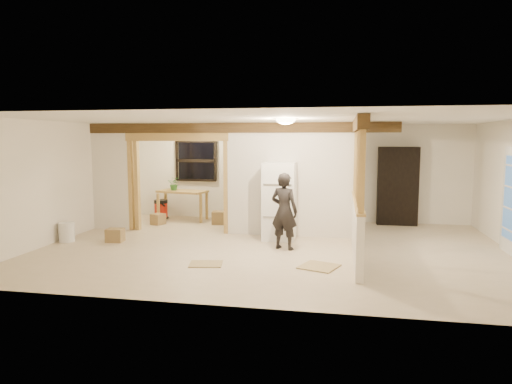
% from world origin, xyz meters
% --- Properties ---
extents(floor, '(9.00, 6.50, 0.01)m').
position_xyz_m(floor, '(0.00, 0.00, -0.01)').
color(floor, beige).
rests_on(floor, ground).
extents(ceiling, '(9.00, 6.50, 0.01)m').
position_xyz_m(ceiling, '(0.00, 0.00, 2.50)').
color(ceiling, white).
extents(wall_back, '(9.00, 0.01, 2.50)m').
position_xyz_m(wall_back, '(0.00, 3.25, 1.25)').
color(wall_back, white).
rests_on(wall_back, floor).
extents(wall_front, '(9.00, 0.01, 2.50)m').
position_xyz_m(wall_front, '(0.00, -3.25, 1.25)').
color(wall_front, white).
rests_on(wall_front, floor).
extents(wall_left, '(0.01, 6.50, 2.50)m').
position_xyz_m(wall_left, '(-4.50, 0.00, 1.25)').
color(wall_left, white).
rests_on(wall_left, floor).
extents(partition_left_stub, '(0.90, 0.12, 2.50)m').
position_xyz_m(partition_left_stub, '(-4.05, 1.20, 1.25)').
color(partition_left_stub, silver).
rests_on(partition_left_stub, floor).
extents(partition_center, '(2.80, 0.12, 2.50)m').
position_xyz_m(partition_center, '(0.20, 1.20, 1.25)').
color(partition_center, silver).
rests_on(partition_center, floor).
extents(doorway_frame, '(2.46, 0.14, 2.20)m').
position_xyz_m(doorway_frame, '(-2.40, 1.20, 1.10)').
color(doorway_frame, tan).
rests_on(doorway_frame, floor).
extents(header_beam_back, '(7.00, 0.18, 0.22)m').
position_xyz_m(header_beam_back, '(-1.00, 1.20, 2.38)').
color(header_beam_back, '#4A3419').
rests_on(header_beam_back, ceiling).
extents(header_beam_right, '(0.18, 3.30, 0.22)m').
position_xyz_m(header_beam_right, '(1.60, -0.40, 2.38)').
color(header_beam_right, '#4A3419').
rests_on(header_beam_right, ceiling).
extents(pony_wall, '(0.12, 3.20, 1.00)m').
position_xyz_m(pony_wall, '(1.60, -0.40, 0.50)').
color(pony_wall, silver).
rests_on(pony_wall, floor).
extents(stud_partition, '(0.14, 3.20, 1.32)m').
position_xyz_m(stud_partition, '(1.60, -0.40, 1.66)').
color(stud_partition, tan).
rests_on(stud_partition, pony_wall).
extents(window_back, '(1.12, 0.10, 1.10)m').
position_xyz_m(window_back, '(-2.60, 3.17, 1.55)').
color(window_back, black).
rests_on(window_back, wall_back).
extents(french_door, '(0.12, 0.86, 2.00)m').
position_xyz_m(french_door, '(4.42, 0.40, 1.00)').
color(french_door, white).
rests_on(french_door, floor).
extents(ceiling_dome_main, '(0.36, 0.36, 0.16)m').
position_xyz_m(ceiling_dome_main, '(0.30, -0.50, 2.48)').
color(ceiling_dome_main, '#FFEABF').
rests_on(ceiling_dome_main, ceiling).
extents(ceiling_dome_util, '(0.32, 0.32, 0.14)m').
position_xyz_m(ceiling_dome_util, '(-2.50, 2.30, 2.48)').
color(ceiling_dome_util, '#FFEABF').
rests_on(ceiling_dome_util, ceiling).
extents(hanging_bulb, '(0.07, 0.07, 0.07)m').
position_xyz_m(hanging_bulb, '(-2.00, 1.60, 2.18)').
color(hanging_bulb, '#FFD88C').
rests_on(hanging_bulb, ceiling).
extents(refrigerator, '(0.68, 0.66, 1.65)m').
position_xyz_m(refrigerator, '(0.02, 0.81, 0.82)').
color(refrigerator, white).
rests_on(refrigerator, floor).
extents(woman, '(0.63, 0.51, 1.50)m').
position_xyz_m(woman, '(0.23, -0.07, 0.75)').
color(woman, '#292524').
rests_on(woman, floor).
extents(work_table, '(1.36, 0.88, 0.79)m').
position_xyz_m(work_table, '(-2.80, 2.61, 0.40)').
color(work_table, tan).
rests_on(work_table, floor).
extents(potted_plant, '(0.33, 0.29, 0.35)m').
position_xyz_m(potted_plant, '(-3.01, 2.59, 0.97)').
color(potted_plant, '#2C5F25').
rests_on(potted_plant, work_table).
extents(shop_vac, '(0.52, 0.52, 0.52)m').
position_xyz_m(shop_vac, '(-3.46, 2.74, 0.26)').
color(shop_vac, '#A61909').
rests_on(shop_vac, floor).
extents(bookshelf, '(0.97, 0.32, 1.95)m').
position_xyz_m(bookshelf, '(2.68, 3.02, 0.97)').
color(bookshelf, black).
rests_on(bookshelf, floor).
extents(bucket, '(0.35, 0.35, 0.40)m').
position_xyz_m(bucket, '(-4.31, -0.27, 0.20)').
color(bucket, white).
rests_on(bucket, floor).
extents(box_util_a, '(0.42, 0.38, 0.32)m').
position_xyz_m(box_util_a, '(-1.70, 2.27, 0.16)').
color(box_util_a, olive).
rests_on(box_util_a, floor).
extents(box_util_b, '(0.38, 0.38, 0.27)m').
position_xyz_m(box_util_b, '(-3.21, 1.92, 0.13)').
color(box_util_b, olive).
rests_on(box_util_b, floor).
extents(box_front, '(0.37, 0.31, 0.28)m').
position_xyz_m(box_front, '(-3.31, -0.09, 0.14)').
color(box_front, olive).
rests_on(box_front, floor).
extents(floor_panel_near, '(0.75, 0.75, 0.02)m').
position_xyz_m(floor_panel_near, '(0.97, -1.22, 0.01)').
color(floor_panel_near, tan).
rests_on(floor_panel_near, floor).
extents(floor_panel_far, '(0.62, 0.53, 0.02)m').
position_xyz_m(floor_panel_far, '(-0.94, -1.41, 0.01)').
color(floor_panel_far, tan).
rests_on(floor_panel_far, floor).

